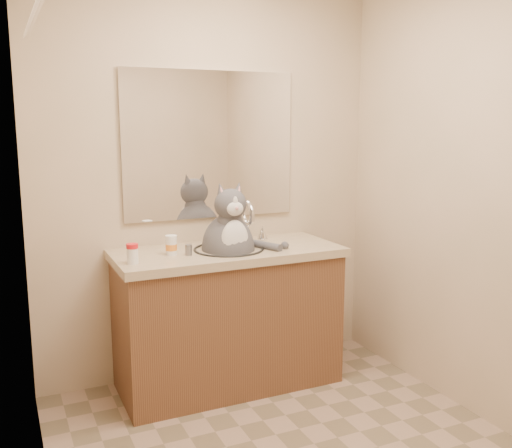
# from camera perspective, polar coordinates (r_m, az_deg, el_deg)

# --- Properties ---
(room) EXTENTS (2.22, 2.52, 2.42)m
(room) POSITION_cam_1_polar(r_m,az_deg,el_deg) (2.46, 5.41, 1.01)
(room) COLOR gray
(room) RESTS_ON ground
(vanity) EXTENTS (1.34, 0.59, 1.12)m
(vanity) POSITION_cam_1_polar(r_m,az_deg,el_deg) (3.49, -2.81, -9.02)
(vanity) COLOR brown
(vanity) RESTS_ON ground
(mirror) EXTENTS (1.10, 0.02, 0.90)m
(mirror) POSITION_cam_1_polar(r_m,az_deg,el_deg) (3.56, -4.59, 7.86)
(mirror) COLOR white
(mirror) RESTS_ON room
(shower_curtain) EXTENTS (0.02, 1.30, 1.93)m
(shower_curtain) POSITION_cam_1_polar(r_m,az_deg,el_deg) (2.28, -19.66, -4.63)
(shower_curtain) COLOR beige
(shower_curtain) RESTS_ON ground
(cat) EXTENTS (0.44, 0.36, 0.62)m
(cat) POSITION_cam_1_polar(r_m,az_deg,el_deg) (3.34, -2.69, -1.97)
(cat) COLOR #4D4D52
(cat) RESTS_ON vanity
(pill_bottle_redcap) EXTENTS (0.08, 0.08, 0.11)m
(pill_bottle_redcap) POSITION_cam_1_polar(r_m,az_deg,el_deg) (3.09, -12.25, -2.91)
(pill_bottle_redcap) COLOR white
(pill_bottle_redcap) RESTS_ON vanity
(pill_bottle_orange) EXTENTS (0.09, 0.09, 0.11)m
(pill_bottle_orange) POSITION_cam_1_polar(r_m,az_deg,el_deg) (3.25, -8.47, -2.15)
(pill_bottle_orange) COLOR white
(pill_bottle_orange) RESTS_ON vanity
(grey_canister) EXTENTS (0.04, 0.04, 0.06)m
(grey_canister) POSITION_cam_1_polar(r_m,az_deg,el_deg) (3.23, -6.76, -2.59)
(grey_canister) COLOR slate
(grey_canister) RESTS_ON vanity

